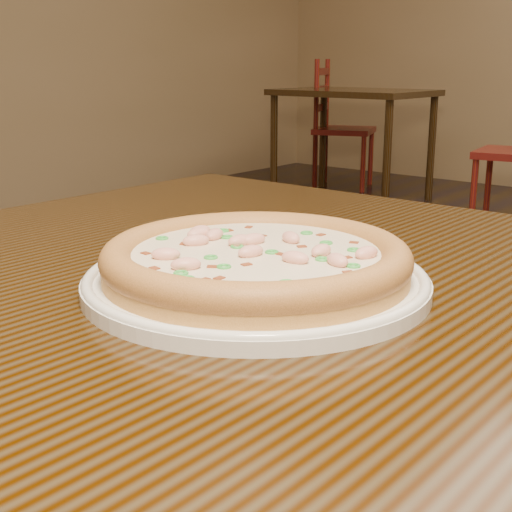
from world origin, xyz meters
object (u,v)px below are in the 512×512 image
Objects in this scene: hero_table at (402,414)px; pizza at (256,259)px; bg_table_left at (353,104)px; chair_a at (337,129)px; plate at (256,280)px.

pizza reaches higher than hero_table.
chair_a is at bearing 135.63° from bg_table_left.
pizza is at bearing -57.30° from chair_a.
hero_table is 1.26× the size of chair_a.
plate is 1.12× the size of pizza.
bg_table_left is at bearing 121.27° from plate.
plate is 0.30× the size of bg_table_left.
chair_a reaches higher than plate.
hero_table is at bearing -55.80° from chair_a.
pizza is 0.26× the size of bg_table_left.
bg_table_left is at bearing 122.93° from hero_table.
hero_table and bg_table_left have the same top height.
pizza is at bearing -58.73° from bg_table_left.
hero_table is 4.92m from chair_a.
plate is 4.41m from bg_table_left.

